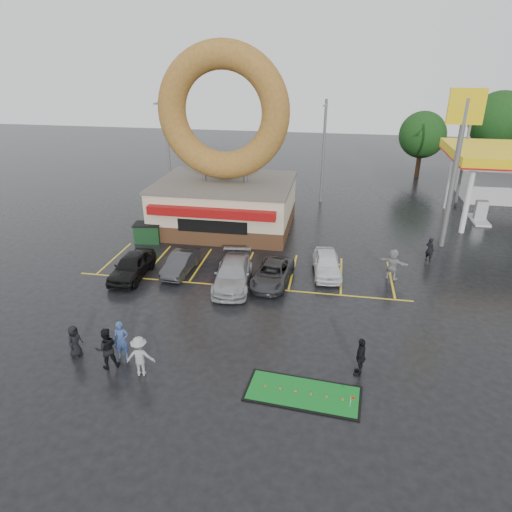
% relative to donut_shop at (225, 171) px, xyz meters
% --- Properties ---
extents(ground, '(120.00, 120.00, 0.00)m').
position_rel_donut_shop_xyz_m(ground, '(3.00, -12.97, -4.46)').
color(ground, black).
rests_on(ground, ground).
extents(donut_shop, '(10.20, 8.70, 13.50)m').
position_rel_donut_shop_xyz_m(donut_shop, '(0.00, 0.00, 0.00)').
color(donut_shop, '#472B19').
rests_on(donut_shop, ground).
extents(shell_sign, '(2.20, 0.36, 10.60)m').
position_rel_donut_shop_xyz_m(shell_sign, '(16.00, -0.97, 2.91)').
color(shell_sign, slate).
rests_on(shell_sign, ground).
extents(streetlight_left, '(0.40, 2.21, 9.00)m').
position_rel_donut_shop_xyz_m(streetlight_left, '(-7.00, 6.95, 0.32)').
color(streetlight_left, slate).
rests_on(streetlight_left, ground).
extents(streetlight_mid, '(0.40, 2.21, 9.00)m').
position_rel_donut_shop_xyz_m(streetlight_mid, '(7.00, 7.95, 0.32)').
color(streetlight_mid, slate).
rests_on(streetlight_mid, ground).
extents(streetlight_right, '(0.40, 2.21, 9.00)m').
position_rel_donut_shop_xyz_m(streetlight_right, '(19.00, 8.95, 0.32)').
color(streetlight_right, slate).
rests_on(streetlight_right, ground).
extents(tree_far_c, '(6.30, 6.30, 9.00)m').
position_rel_donut_shop_xyz_m(tree_far_c, '(25.00, 21.03, 1.37)').
color(tree_far_c, '#332114').
rests_on(tree_far_c, ground).
extents(tree_far_d, '(4.90, 4.90, 7.00)m').
position_rel_donut_shop_xyz_m(tree_far_d, '(17.00, 19.03, 0.07)').
color(tree_far_d, '#332114').
rests_on(tree_far_d, ground).
extents(car_black, '(1.75, 4.32, 1.47)m').
position_rel_donut_shop_xyz_m(car_black, '(-3.59, -9.47, -3.73)').
color(car_black, black).
rests_on(car_black, ground).
extents(car_dgrey, '(1.56, 3.84, 1.24)m').
position_rel_donut_shop_xyz_m(car_dgrey, '(-0.90, -8.32, -3.85)').
color(car_dgrey, '#2A2A2D').
rests_on(car_dgrey, ground).
extents(car_silver, '(2.52, 5.19, 1.45)m').
position_rel_donut_shop_xyz_m(car_silver, '(2.70, -9.43, -3.74)').
color(car_silver, '#9E9EA2').
rests_on(car_silver, ground).
extents(car_grey, '(2.41, 4.54, 1.21)m').
position_rel_donut_shop_xyz_m(car_grey, '(4.93, -8.75, -3.86)').
color(car_grey, '#313234').
rests_on(car_grey, ground).
extents(car_white, '(2.10, 4.25, 1.39)m').
position_rel_donut_shop_xyz_m(car_white, '(8.08, -6.95, -3.77)').
color(car_white, white).
rests_on(car_white, ground).
extents(person_blue, '(0.77, 0.61, 1.85)m').
position_rel_donut_shop_xyz_m(person_blue, '(-0.64, -17.16, -3.54)').
color(person_blue, navy).
rests_on(person_blue, ground).
extents(person_blackjkt, '(1.18, 1.11, 1.92)m').
position_rel_donut_shop_xyz_m(person_blackjkt, '(-0.98, -17.87, -3.50)').
color(person_blackjkt, black).
rests_on(person_blackjkt, ground).
extents(person_hoodie, '(1.30, 0.89, 1.85)m').
position_rel_donut_shop_xyz_m(person_hoodie, '(0.65, -18.11, -3.54)').
color(person_hoodie, gray).
rests_on(person_hoodie, ground).
extents(person_bystander, '(0.62, 0.83, 1.53)m').
position_rel_donut_shop_xyz_m(person_bystander, '(-2.80, -17.36, -3.70)').
color(person_bystander, black).
rests_on(person_bystander, ground).
extents(person_cameraman, '(0.62, 1.10, 1.78)m').
position_rel_donut_shop_xyz_m(person_cameraman, '(9.82, -16.44, -3.58)').
color(person_cameraman, black).
rests_on(person_cameraman, ground).
extents(person_walker_near, '(1.89, 1.25, 1.95)m').
position_rel_donut_shop_xyz_m(person_walker_near, '(11.98, -6.95, -3.49)').
color(person_walker_near, gray).
rests_on(person_walker_near, ground).
extents(person_walker_far, '(0.70, 0.70, 1.63)m').
position_rel_donut_shop_xyz_m(person_walker_far, '(14.63, -3.85, -3.65)').
color(person_walker_far, black).
rests_on(person_walker_far, ground).
extents(dumpster, '(1.94, 1.42, 1.30)m').
position_rel_donut_shop_xyz_m(dumpster, '(-4.85, -3.88, -3.81)').
color(dumpster, '#183E1E').
rests_on(dumpster, ground).
extents(putting_green, '(4.77, 2.36, 0.58)m').
position_rel_donut_shop_xyz_m(putting_green, '(7.56, -18.15, -4.43)').
color(putting_green, black).
rests_on(putting_green, ground).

